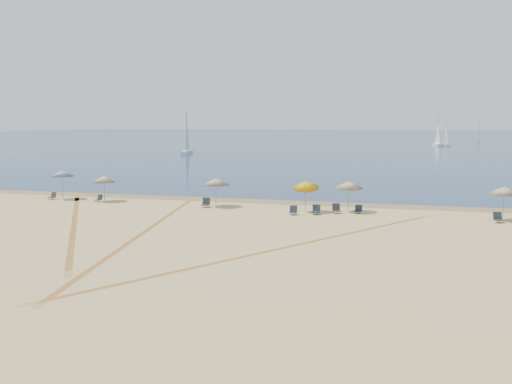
# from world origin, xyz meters

# --- Properties ---
(ground) EXTENTS (160.00, 160.00, 0.00)m
(ground) POSITION_xyz_m (0.00, 0.00, 0.00)
(ground) COLOR tan
(ground) RESTS_ON ground
(ocean) EXTENTS (500.00, 500.00, 0.00)m
(ocean) POSITION_xyz_m (0.00, 225.00, 0.01)
(ocean) COLOR #0C2151
(ocean) RESTS_ON ground
(wet_sand) EXTENTS (500.00, 500.00, 0.00)m
(wet_sand) POSITION_xyz_m (0.00, 24.00, 0.00)
(wet_sand) COLOR olive
(wet_sand) RESTS_ON ground
(umbrella_0) EXTENTS (2.10, 2.10, 2.59)m
(umbrella_0) POSITION_xyz_m (-17.75, 20.85, 2.25)
(umbrella_0) COLOR gray
(umbrella_0) RESTS_ON ground
(umbrella_1) EXTENTS (2.03, 2.04, 2.23)m
(umbrella_1) POSITION_xyz_m (-13.50, 20.54, 1.89)
(umbrella_1) COLOR gray
(umbrella_1) RESTS_ON ground
(umbrella_2) EXTENTS (2.22, 2.22, 2.33)m
(umbrella_2) POSITION_xyz_m (-3.37, 20.25, 1.99)
(umbrella_2) COLOR gray
(umbrella_2) RESTS_ON ground
(umbrella_3) EXTENTS (1.97, 2.04, 2.60)m
(umbrella_3) POSITION_xyz_m (4.01, 19.45, 2.07)
(umbrella_3) COLOR gray
(umbrella_3) RESTS_ON ground
(umbrella_4) EXTENTS (2.14, 2.16, 2.40)m
(umbrella_4) POSITION_xyz_m (7.11, 20.31, 2.06)
(umbrella_4) COLOR gray
(umbrella_4) RESTS_ON ground
(umbrella_5) EXTENTS (2.12, 2.12, 2.42)m
(umbrella_5) POSITION_xyz_m (17.68, 19.22, 2.08)
(umbrella_5) COLOR gray
(umbrella_5) RESTS_ON ground
(chair_0) EXTENTS (0.61, 0.69, 0.62)m
(chair_0) POSITION_xyz_m (-18.48, 20.41, 0.27)
(chair_0) COLOR black
(chair_0) RESTS_ON ground
(chair_1) EXTENTS (0.65, 0.71, 0.61)m
(chair_1) POSITION_xyz_m (-13.80, 20.12, 0.27)
(chair_1) COLOR black
(chair_1) RESTS_ON ground
(chair_2) EXTENTS (0.70, 0.79, 0.73)m
(chair_2) POSITION_xyz_m (-4.02, 19.69, 0.32)
(chair_2) COLOR black
(chair_2) RESTS_ON ground
(chair_3) EXTENTS (0.61, 0.70, 0.66)m
(chair_3) POSITION_xyz_m (3.34, 17.97, 0.29)
(chair_3) COLOR black
(chair_3) RESTS_ON ground
(chair_4) EXTENTS (0.60, 0.70, 0.70)m
(chair_4) POSITION_xyz_m (4.95, 18.50, 0.31)
(chair_4) COLOR black
(chair_4) RESTS_ON ground
(chair_5) EXTENTS (0.72, 0.79, 0.70)m
(chair_5) POSITION_xyz_m (6.30, 19.47, 0.31)
(chair_5) COLOR black
(chair_5) RESTS_ON ground
(chair_6) EXTENTS (0.57, 0.66, 0.63)m
(chair_6) POSITION_xyz_m (7.90, 19.71, 0.28)
(chair_6) COLOR black
(chair_6) RESTS_ON ground
(chair_7) EXTENTS (0.70, 0.78, 0.69)m
(chair_7) POSITION_xyz_m (17.27, 18.43, 0.30)
(chair_7) COLOR black
(chair_7) RESTS_ON ground
(sailboat_0) EXTENTS (1.99, 5.12, 7.42)m
(sailboat_0) POSITION_xyz_m (23.62, 138.82, 2.25)
(sailboat_0) COLOR white
(sailboat_0) RESTS_ON ocean
(sailboat_1) EXTENTS (2.01, 4.45, 6.42)m
(sailboat_1) POSITION_xyz_m (37.81, 181.20, 1.94)
(sailboat_1) COLOR white
(sailboat_1) RESTS_ON ocean
(sailboat_2) EXTENTS (2.74, 6.26, 9.04)m
(sailboat_2) POSITION_xyz_m (-32.48, 86.86, 2.73)
(sailboat_2) COLOR white
(sailboat_2) RESTS_ON ocean
(sailboat_3) EXTENTS (2.69, 5.89, 8.51)m
(sailboat_3) POSITION_xyz_m (21.39, 138.59, 2.57)
(sailboat_3) COLOR white
(sailboat_3) RESTS_ON ocean
(tire_tracks) EXTENTS (55.26, 43.50, 0.00)m
(tire_tracks) POSITION_xyz_m (-3.39, 10.08, 0.00)
(tire_tracks) COLOR tan
(tire_tracks) RESTS_ON ground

